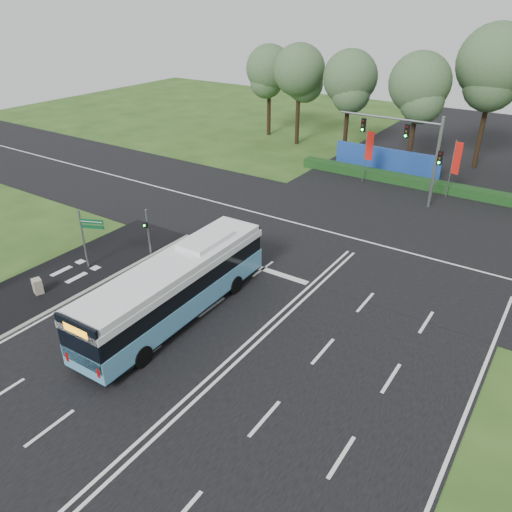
{
  "coord_description": "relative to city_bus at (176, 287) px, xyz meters",
  "views": [
    {
      "loc": [
        10.98,
        -17.07,
        14.85
      ],
      "look_at": [
        -1.8,
        2.0,
        2.69
      ],
      "focal_mm": 35.0,
      "sensor_mm": 36.0,
      "label": 1
    }
  ],
  "objects": [
    {
      "name": "banner_flag_left",
      "position": [
        -0.17,
        24.72,
        1.25
      ],
      "size": [
        0.68,
        0.11,
        4.61
      ],
      "rotation": [
        0.0,
        0.0,
        0.08
      ],
      "color": "gray",
      "rests_on": "ground"
    },
    {
      "name": "road_main",
      "position": [
        4.24,
        1.56,
        -1.74
      ],
      "size": [
        20.0,
        120.0,
        0.04
      ],
      "primitive_type": "cube",
      "color": "black",
      "rests_on": "ground"
    },
    {
      "name": "kerb_strip",
      "position": [
        -5.86,
        -1.44,
        -1.7
      ],
      "size": [
        0.25,
        18.0,
        0.12
      ],
      "primitive_type": "cube",
      "color": "gray",
      "rests_on": "ground"
    },
    {
      "name": "ground",
      "position": [
        4.24,
        1.56,
        -1.76
      ],
      "size": [
        120.0,
        120.0,
        0.0
      ],
      "primitive_type": "plane",
      "color": "#294A18",
      "rests_on": "ground"
    },
    {
      "name": "street_sign",
      "position": [
        -7.72,
        0.95,
        0.65
      ],
      "size": [
        1.37,
        0.66,
        3.8
      ],
      "rotation": [
        0.0,
        0.0,
        0.42
      ],
      "color": "gray",
      "rests_on": "ground"
    },
    {
      "name": "bike_path",
      "position": [
        -8.26,
        -1.44,
        -1.73
      ],
      "size": [
        5.0,
        18.0,
        0.06
      ],
      "primitive_type": "cube",
      "color": "black",
      "rests_on": "ground"
    },
    {
      "name": "pedestrian_signal",
      "position": [
        -6.13,
        4.16,
        -0.06
      ],
      "size": [
        0.29,
        0.4,
        3.1
      ],
      "rotation": [
        0.0,
        0.0,
        0.42
      ],
      "color": "gray",
      "rests_on": "ground"
    },
    {
      "name": "road_cross",
      "position": [
        4.24,
        13.56,
        -1.73
      ],
      "size": [
        120.0,
        14.0,
        0.05
      ],
      "primitive_type": "cube",
      "color": "black",
      "rests_on": "ground"
    },
    {
      "name": "city_bus",
      "position": [
        0.0,
        0.0,
        0.0
      ],
      "size": [
        2.86,
        12.21,
        3.49
      ],
      "rotation": [
        0.0,
        0.0,
        0.03
      ],
      "color": "#5297BF",
      "rests_on": "ground"
    },
    {
      "name": "blue_hoarding",
      "position": [
        0.24,
        28.56,
        -0.66
      ],
      "size": [
        10.0,
        0.3,
        2.2
      ],
      "primitive_type": "cube",
      "color": "#1C429B",
      "rests_on": "ground"
    },
    {
      "name": "traffic_light_gantry",
      "position": [
        4.45,
        22.06,
        2.91
      ],
      "size": [
        8.41,
        0.28,
        7.0
      ],
      "color": "gray",
      "rests_on": "ground"
    },
    {
      "name": "banner_flag_mid",
      "position": [
        7.06,
        24.76,
        1.36
      ],
      "size": [
        0.68,
        0.26,
        4.79
      ],
      "rotation": [
        0.0,
        0.0,
        -0.31
      ],
      "color": "gray",
      "rests_on": "ground"
    },
    {
      "name": "utility_cabinet",
      "position": [
        -7.93,
        -2.68,
        -1.3
      ],
      "size": [
        0.67,
        0.62,
        0.91
      ],
      "primitive_type": "cube",
      "rotation": [
        0.0,
        0.0,
        -0.34
      ],
      "color": "#A89D88",
      "rests_on": "ground"
    },
    {
      "name": "hedge",
      "position": [
        4.24,
        26.06,
        -1.36
      ],
      "size": [
        22.0,
        1.2,
        0.8
      ],
      "primitive_type": "cube",
      "color": "#153312",
      "rests_on": "ground"
    }
  ]
}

